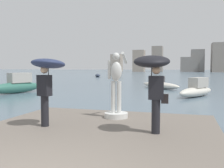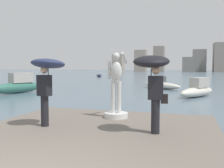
{
  "view_description": "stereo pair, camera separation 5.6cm",
  "coord_description": "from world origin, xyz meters",
  "px_view_note": "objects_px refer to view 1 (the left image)",
  "views": [
    {
      "loc": [
        2.32,
        -2.98,
        2.09
      ],
      "look_at": [
        0.0,
        4.95,
        1.55
      ],
      "focal_mm": 40.5,
      "sensor_mm": 36.0,
      "label": 1
    },
    {
      "loc": [
        2.37,
        -2.97,
        2.09
      ],
      "look_at": [
        0.0,
        4.95,
        1.55
      ],
      "focal_mm": 40.5,
      "sensor_mm": 36.0,
      "label": 2
    }
  ],
  "objects_px": {
    "boat_mid": "(98,75)",
    "boat_leftward": "(197,90)",
    "statue_white_figure": "(116,94)",
    "boat_far": "(17,86)",
    "boat_near": "(160,84)",
    "onlooker_left": "(47,73)",
    "onlooker_right": "(153,73)"
  },
  "relations": [
    {
      "from": "onlooker_left",
      "to": "boat_mid",
      "type": "bearing_deg",
      "value": 107.82
    },
    {
      "from": "boat_mid",
      "to": "boat_leftward",
      "type": "relative_size",
      "value": 0.88
    },
    {
      "from": "statue_white_figure",
      "to": "onlooker_right",
      "type": "distance_m",
      "value": 2.33
    },
    {
      "from": "boat_mid",
      "to": "boat_leftward",
      "type": "height_order",
      "value": "boat_leftward"
    },
    {
      "from": "boat_near",
      "to": "boat_mid",
      "type": "xyz_separation_m",
      "value": [
        -16.15,
        27.06,
        -0.07
      ]
    },
    {
      "from": "boat_mid",
      "to": "boat_near",
      "type": "bearing_deg",
      "value": -59.17
    },
    {
      "from": "boat_mid",
      "to": "boat_leftward",
      "type": "xyz_separation_m",
      "value": [
        19.4,
        -33.44,
        0.16
      ]
    },
    {
      "from": "onlooker_right",
      "to": "boat_near",
      "type": "bearing_deg",
      "value": 95.03
    },
    {
      "from": "statue_white_figure",
      "to": "onlooker_left",
      "type": "relative_size",
      "value": 1.12
    },
    {
      "from": "statue_white_figure",
      "to": "boat_far",
      "type": "bearing_deg",
      "value": 139.39
    },
    {
      "from": "boat_near",
      "to": "onlooker_right",
      "type": "bearing_deg",
      "value": -84.97
    },
    {
      "from": "statue_white_figure",
      "to": "boat_near",
      "type": "distance_m",
      "value": 17.31
    },
    {
      "from": "boat_near",
      "to": "statue_white_figure",
      "type": "bearing_deg",
      "value": -89.22
    },
    {
      "from": "statue_white_figure",
      "to": "boat_mid",
      "type": "height_order",
      "value": "statue_white_figure"
    },
    {
      "from": "onlooker_right",
      "to": "boat_near",
      "type": "xyz_separation_m",
      "value": [
        -1.67,
        18.96,
        -1.55
      ]
    },
    {
      "from": "onlooker_left",
      "to": "boat_far",
      "type": "height_order",
      "value": "onlooker_left"
    },
    {
      "from": "onlooker_left",
      "to": "boat_far",
      "type": "relative_size",
      "value": 0.38
    },
    {
      "from": "onlooker_right",
      "to": "boat_mid",
      "type": "height_order",
      "value": "onlooker_right"
    },
    {
      "from": "statue_white_figure",
      "to": "boat_near",
      "type": "height_order",
      "value": "statue_white_figure"
    },
    {
      "from": "onlooker_right",
      "to": "boat_mid",
      "type": "bearing_deg",
      "value": 111.17
    },
    {
      "from": "boat_leftward",
      "to": "statue_white_figure",
      "type": "bearing_deg",
      "value": -105.47
    },
    {
      "from": "statue_white_figure",
      "to": "boat_near",
      "type": "relative_size",
      "value": 0.46
    },
    {
      "from": "onlooker_left",
      "to": "boat_leftward",
      "type": "xyz_separation_m",
      "value": [
        4.57,
        12.67,
        -1.43
      ]
    },
    {
      "from": "boat_leftward",
      "to": "boat_mid",
      "type": "bearing_deg",
      "value": 120.12
    },
    {
      "from": "boat_far",
      "to": "boat_leftward",
      "type": "bearing_deg",
      "value": 5.93
    },
    {
      "from": "boat_mid",
      "to": "boat_far",
      "type": "bearing_deg",
      "value": -81.26
    },
    {
      "from": "boat_far",
      "to": "boat_mid",
      "type": "bearing_deg",
      "value": 98.74
    },
    {
      "from": "onlooker_right",
      "to": "boat_leftward",
      "type": "relative_size",
      "value": 0.49
    },
    {
      "from": "boat_leftward",
      "to": "onlooker_left",
      "type": "bearing_deg",
      "value": -109.84
    },
    {
      "from": "statue_white_figure",
      "to": "boat_far",
      "type": "relative_size",
      "value": 0.43
    },
    {
      "from": "statue_white_figure",
      "to": "boat_leftward",
      "type": "xyz_separation_m",
      "value": [
        3.02,
        10.91,
        -0.7
      ]
    },
    {
      "from": "statue_white_figure",
      "to": "onlooker_right",
      "type": "relative_size",
      "value": 1.08
    }
  ]
}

